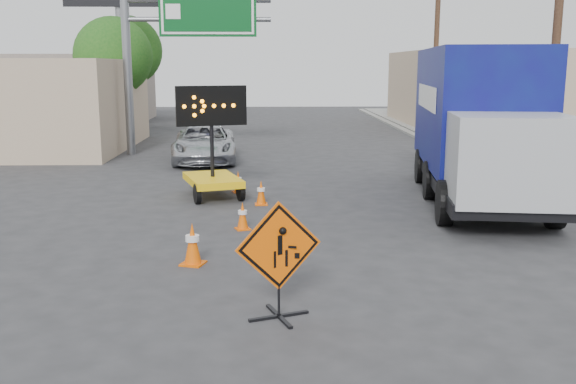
{
  "coord_description": "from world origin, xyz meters",
  "views": [
    {
      "loc": [
        -0.64,
        -9.43,
        3.74
      ],
      "look_at": [
        -0.27,
        2.37,
        1.4
      ],
      "focal_mm": 40.0,
      "sensor_mm": 36.0,
      "label": 1
    }
  ],
  "objects_px": {
    "arrow_board": "(213,173)",
    "box_truck": "(478,133)",
    "pickup_truck": "(204,144)",
    "construction_sign": "(279,257)"
  },
  "relations": [
    {
      "from": "arrow_board",
      "to": "construction_sign",
      "type": "bearing_deg",
      "value": -96.74
    },
    {
      "from": "construction_sign",
      "to": "pickup_truck",
      "type": "bearing_deg",
      "value": 78.97
    },
    {
      "from": "pickup_truck",
      "to": "box_truck",
      "type": "xyz_separation_m",
      "value": [
        8.32,
        -7.69,
        1.2
      ]
    },
    {
      "from": "construction_sign",
      "to": "box_truck",
      "type": "relative_size",
      "value": 0.2
    },
    {
      "from": "construction_sign",
      "to": "box_truck",
      "type": "distance_m",
      "value": 10.18
    },
    {
      "from": "arrow_board",
      "to": "box_truck",
      "type": "relative_size",
      "value": 0.35
    },
    {
      "from": "pickup_truck",
      "to": "arrow_board",
      "type": "bearing_deg",
      "value": -86.74
    },
    {
      "from": "box_truck",
      "to": "arrow_board",
      "type": "bearing_deg",
      "value": -177.47
    },
    {
      "from": "arrow_board",
      "to": "box_truck",
      "type": "bearing_deg",
      "value": -22.9
    },
    {
      "from": "construction_sign",
      "to": "pickup_truck",
      "type": "relative_size",
      "value": 0.35
    }
  ]
}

